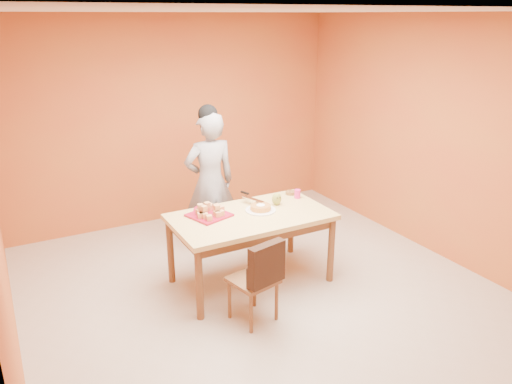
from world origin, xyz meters
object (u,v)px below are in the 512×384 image
pastry_platter (209,215)px  person (210,182)px  egg_ornament (277,199)px  sponge_cake (261,208)px  magenta_glass (297,194)px  checker_tin (291,193)px  red_dinner_plate (205,209)px  dining_chair (254,279)px  dining_table (251,223)px

pastry_platter → person: bearing=65.7°
pastry_platter → egg_ornament: size_ratio=2.69×
pastry_platter → sponge_cake: 0.54m
sponge_cake → magenta_glass: magenta_glass is taller
pastry_platter → sponge_cake: bearing=-12.9°
sponge_cake → person: bearing=100.8°
sponge_cake → checker_tin: 0.61m
person → red_dinner_plate: 0.68m
dining_chair → sponge_cake: dining_chair is taller
dining_chair → magenta_glass: size_ratio=8.62×
dining_table → checker_tin: bearing=25.4°
dining_table → magenta_glass: 0.72m
pastry_platter → red_dinner_plate: bearing=81.1°
dining_chair → red_dinner_plate: size_ratio=3.65×
person → egg_ornament: bearing=119.3°
person → magenta_glass: person is taller
dining_table → person: 0.96m
dining_table → checker_tin: (0.68, 0.32, 0.11)m
sponge_cake → dining_table: bearing=-162.1°
egg_ornament → sponge_cake: bearing=-172.6°
pastry_platter → egg_ornament: 0.76m
egg_ornament → dining_chair: bearing=-141.0°
person → checker_tin: 0.95m
egg_ornament → magenta_glass: bearing=4.1°
dining_chair → pastry_platter: 0.88m
person → pastry_platter: person is taller
dining_table → sponge_cake: size_ratio=7.52×
dining_chair → sponge_cake: (0.45, 0.69, 0.37)m
person → magenta_glass: bearing=136.5°
dining_chair → magenta_glass: 1.35m
red_dinner_plate → sponge_cake: bearing=-31.6°
dining_table → dining_chair: dining_chair is taller
dining_chair → person: size_ratio=0.50×
red_dinner_plate → dining_chair: bearing=-87.4°
pastry_platter → checker_tin: size_ratio=3.16×
person → pastry_platter: 0.86m
person → sponge_cake: bearing=104.2°
red_dinner_plate → sponge_cake: sponge_cake is taller
egg_ornament → person: bearing=107.0°
magenta_glass → checker_tin: magenta_glass is taller
person → checker_tin: size_ratio=14.58×
dining_chair → red_dinner_plate: dining_chair is taller
dining_chair → checker_tin: dining_chair is taller
person → egg_ornament: (0.40, -0.83, -0.00)m
person → dining_chair: bearing=83.5°
red_dinner_plate → checker_tin: size_ratio=2.00×
red_dinner_plate → checker_tin: 1.04m
red_dinner_plate → sponge_cake: (0.50, -0.31, 0.03)m
sponge_cake → egg_ornament: (0.23, 0.07, 0.03)m
egg_ornament → magenta_glass: egg_ornament is taller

